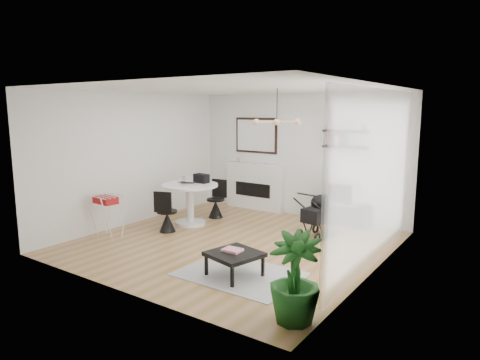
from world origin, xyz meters
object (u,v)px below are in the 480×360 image
Objects in this scene: tv_console at (341,214)px; crt_tv at (344,192)px; stroller at (319,217)px; dining_table at (190,198)px; potted_plant at (295,278)px; fireplace at (255,181)px; coffee_table at (234,255)px; drying_rack at (108,215)px.

crt_tv is (0.05, -0.00, 0.47)m from tv_console.
dining_table is at bearing -154.74° from stroller.
potted_plant is (1.12, -4.22, 0.30)m from tv_console.
fireplace is 2.43× the size of stroller.
dining_table is at bearing 143.53° from coffee_table.
coffee_table is (3.04, -0.23, -0.10)m from drying_rack.
stroller is 2.44m from coffee_table.
tv_console is 0.47m from crt_tv.
crt_tv is 4.66m from drying_rack.
dining_table is 1.43× the size of coffee_table.
drying_rack is at bearing -134.97° from crt_tv.
stroller is at bearing -29.18° from fireplace.
crt_tv is at bearing -3.56° from fireplace.
fireplace is at bearing 79.87° from dining_table.
crt_tv is 0.49× the size of dining_table.
tv_console is at bearing 104.87° from potted_plant.
fireplace reaches higher than coffee_table.
fireplace is 2.55m from stroller.
potted_plant reaches higher than tv_console.
drying_rack reaches higher than coffee_table.
crt_tv reaches higher than coffee_table.
tv_console is 1.13× the size of potted_plant.
potted_plant is (1.13, -3.13, 0.13)m from stroller.
potted_plant is at bearing -27.89° from coffee_table.
dining_table is at bearing 146.41° from potted_plant.
stroller reaches higher than dining_table.
coffee_table is at bearing -93.97° from crt_tv.
fireplace is 2.27m from crt_tv.
tv_console is at bearing 99.87° from stroller.
drying_rack is 3.05m from coffee_table.
drying_rack is 0.77× the size of potted_plant.
potted_plant is (1.31, -0.69, 0.20)m from coffee_table.
tv_console is at bearing 50.76° from drying_rack.
crt_tv is (2.27, -0.14, -0.00)m from fireplace.
coffee_table is at bearing -93.12° from tv_console.
potted_plant is at bearing -33.59° from dining_table.
crt_tv is at bearing 34.21° from dining_table.
tv_console is 1.11m from stroller.
stroller is (2.21, -1.23, -0.30)m from fireplace.
dining_table is at bearing -145.79° from crt_tv.
drying_rack is at bearing -134.48° from tv_console.
stroller is (2.55, 0.68, -0.18)m from dining_table.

